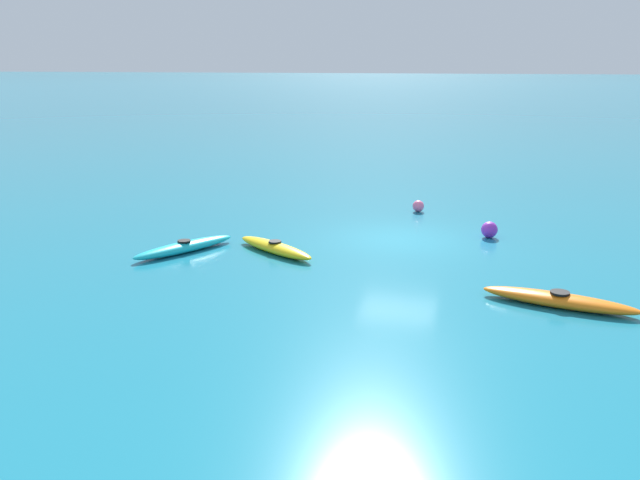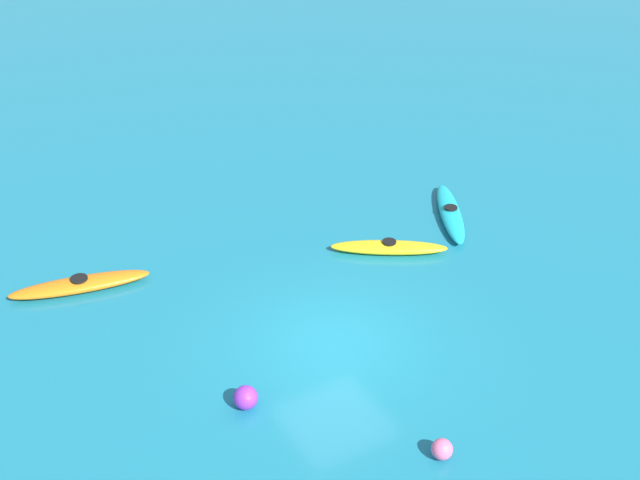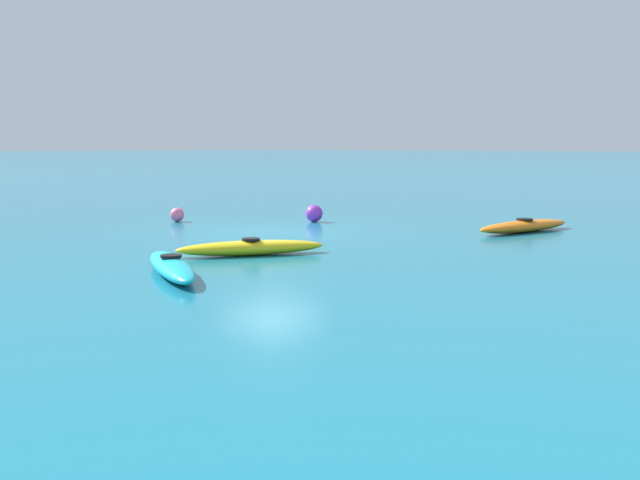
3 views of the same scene
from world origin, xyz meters
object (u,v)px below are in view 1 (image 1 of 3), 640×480
kayak_yellow (275,248)px  buoy_purple (489,230)px  kayak_cyan (184,247)px  buoy_pink (418,206)px  kayak_orange (559,300)px

kayak_yellow → buoy_purple: bearing=-150.2°
kayak_cyan → kayak_yellow: bearing=-166.3°
kayak_cyan → buoy_pink: (-6.09, -7.45, 0.06)m
kayak_cyan → kayak_orange: same height
buoy_pink → buoy_purple: buoy_purple is taller
kayak_yellow → buoy_pink: size_ratio=6.94×
kayak_cyan → buoy_purple: 9.73m
buoy_pink → buoy_purple: bearing=129.5°
kayak_yellow → kayak_cyan: bearing=13.7°
buoy_purple → kayak_yellow: bearing=29.8°
kayak_orange → buoy_pink: (4.45, -9.40, 0.06)m
buoy_pink → buoy_purple: (-2.71, 3.29, 0.05)m
kayak_orange → kayak_cyan: bearing=-10.5°
kayak_orange → buoy_purple: (1.74, -6.11, 0.10)m
kayak_orange → buoy_purple: bearing=-74.1°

